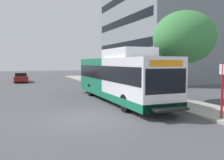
{
  "coord_description": "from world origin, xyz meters",
  "views": [
    {
      "loc": [
        -2.8,
        -10.92,
        2.77
      ],
      "look_at": [
        2.9,
        3.23,
        1.6
      ],
      "focal_mm": 37.13,
      "sensor_mm": 36.0,
      "label": 1
    }
  ],
  "objects_px": {
    "street_tree_near_stop": "(184,38)",
    "parked_car_far_lane": "(21,77)",
    "bus_stop_sign_pole": "(222,86)",
    "transit_bus": "(119,77)"
  },
  "relations": [
    {
      "from": "transit_bus",
      "to": "parked_car_far_lane",
      "type": "height_order",
      "value": "transit_bus"
    },
    {
      "from": "transit_bus",
      "to": "parked_car_far_lane",
      "type": "xyz_separation_m",
      "value": [
        -6.37,
        19.55,
        -1.04
      ]
    },
    {
      "from": "transit_bus",
      "to": "street_tree_near_stop",
      "type": "height_order",
      "value": "street_tree_near_stop"
    },
    {
      "from": "street_tree_near_stop",
      "to": "parked_car_far_lane",
      "type": "xyz_separation_m",
      "value": [
        -10.44,
        21.47,
        -3.81
      ]
    },
    {
      "from": "parked_car_far_lane",
      "to": "bus_stop_sign_pole",
      "type": "bearing_deg",
      "value": -72.04
    },
    {
      "from": "parked_car_far_lane",
      "to": "street_tree_near_stop",
      "type": "bearing_deg",
      "value": -64.07
    },
    {
      "from": "bus_stop_sign_pole",
      "to": "parked_car_far_lane",
      "type": "xyz_separation_m",
      "value": [
        -8.61,
        26.55,
        -0.99
      ]
    },
    {
      "from": "bus_stop_sign_pole",
      "to": "street_tree_near_stop",
      "type": "relative_size",
      "value": 0.42
    },
    {
      "from": "street_tree_near_stop",
      "to": "parked_car_far_lane",
      "type": "relative_size",
      "value": 1.37
    },
    {
      "from": "transit_bus",
      "to": "street_tree_near_stop",
      "type": "relative_size",
      "value": 1.99
    }
  ]
}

